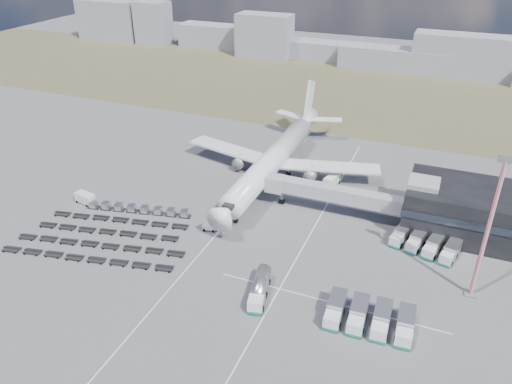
% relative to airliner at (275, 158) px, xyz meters
% --- Properties ---
extents(ground, '(420.00, 420.00, 0.00)m').
position_rel_airliner_xyz_m(ground, '(0.00, -32.38, -5.29)').
color(ground, '#565659').
rests_on(ground, ground).
extents(grass_strip, '(420.00, 90.00, 0.01)m').
position_rel_airliner_xyz_m(grass_strip, '(0.00, 77.62, -5.29)').
color(grass_strip, brown).
rests_on(grass_strip, ground).
extents(lane_markings, '(47.12, 110.00, 0.01)m').
position_rel_airliner_xyz_m(lane_markings, '(9.77, -29.38, -5.29)').
color(lane_markings, silver).
rests_on(lane_markings, ground).
extents(terminal, '(30.40, 16.40, 11.00)m').
position_rel_airliner_xyz_m(terminal, '(47.77, -8.41, -0.04)').
color(terminal, black).
rests_on(terminal, ground).
extents(jet_bridge, '(30.30, 3.80, 7.05)m').
position_rel_airliner_xyz_m(jet_bridge, '(15.90, -11.95, -0.24)').
color(jet_bridge, '#939399').
rests_on(jet_bridge, ground).
extents(airliner, '(51.59, 64.53, 17.62)m').
position_rel_airliner_xyz_m(airliner, '(0.00, 0.00, 0.00)').
color(airliner, white).
rests_on(airliner, ground).
extents(skyline, '(296.69, 24.59, 21.15)m').
position_rel_airliner_xyz_m(skyline, '(-11.24, 116.83, 2.28)').
color(skyline, gray).
rests_on(skyline, ground).
extents(fuel_tanker, '(4.59, 10.45, 3.28)m').
position_rel_airliner_xyz_m(fuel_tanker, '(13.46, -43.48, -3.65)').
color(fuel_tanker, white).
rests_on(fuel_tanker, ground).
extents(pushback_tug, '(3.08, 2.07, 1.33)m').
position_rel_airliner_xyz_m(pushback_tug, '(-4.00, -28.10, -4.63)').
color(pushback_tug, white).
rests_on(pushback_tug, ground).
extents(utility_van, '(5.07, 2.99, 2.50)m').
position_rel_airliner_xyz_m(utility_van, '(-35.50, -28.84, -4.04)').
color(utility_van, white).
rests_on(utility_van, ground).
extents(catering_truck, '(3.39, 6.01, 2.60)m').
position_rel_airliner_xyz_m(catering_truck, '(14.69, 0.70, -3.96)').
color(catering_truck, white).
rests_on(catering_truck, ground).
extents(service_trucks_near, '(13.95, 8.08, 3.03)m').
position_rel_airliner_xyz_m(service_trucks_near, '(32.32, -43.35, -3.64)').
color(service_trucks_near, white).
rests_on(service_trucks_near, ground).
extents(service_trucks_far, '(13.56, 9.55, 2.73)m').
position_rel_airliner_xyz_m(service_trucks_far, '(38.35, -18.37, -3.81)').
color(service_trucks_far, white).
rests_on(service_trucks_far, ground).
extents(uld_row, '(23.70, 6.38, 1.62)m').
position_rel_airliner_xyz_m(uld_row, '(-21.81, -27.80, -4.33)').
color(uld_row, black).
rests_on(uld_row, ground).
extents(baggage_dollies, '(36.72, 22.42, 0.81)m').
position_rel_airliner_xyz_m(baggage_dollies, '(-22.65, -39.74, -4.88)').
color(baggage_dollies, black).
rests_on(baggage_dollies, ground).
extents(floodlight_mast, '(2.49, 2.05, 26.61)m').
position_rel_airliner_xyz_m(floodlight_mast, '(47.32, -29.14, 8.05)').
color(floodlight_mast, red).
rests_on(floodlight_mast, ground).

